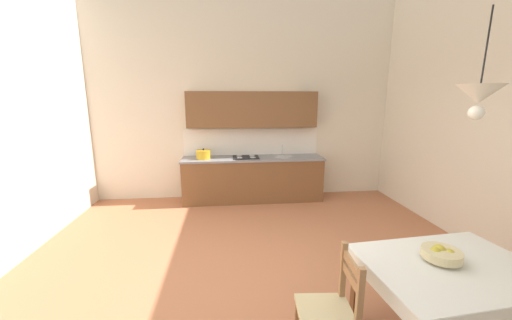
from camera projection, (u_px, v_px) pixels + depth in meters
The scene contains 7 objects.
ground_plane at pixel (263, 286), 3.28m from camera, with size 6.69×6.73×0.10m, color #B7704C.
wall_back at pixel (244, 99), 5.89m from camera, with size 6.69×0.12×4.10m, color silver.
kitchen_cabinetry at pixel (252, 159), 5.83m from camera, with size 2.83×0.63×2.20m.
dining_table at pixel (450, 279), 2.31m from camera, with size 1.42×1.06×0.75m.
dining_chair_tv_side at pixel (331, 312), 2.21m from camera, with size 0.45×0.45×0.93m.
fruit_bowl at pixel (441, 254), 2.33m from camera, with size 0.30×0.30×0.12m.
pendant_lamp at pixel (479, 95), 2.14m from camera, with size 0.32×0.32×0.80m.
Camera 1 is at (-0.37, -2.89, 2.05)m, focal length 20.08 mm.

